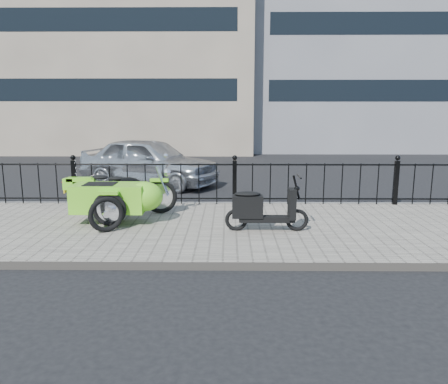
{
  "coord_description": "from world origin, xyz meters",
  "views": [
    {
      "loc": [
        -0.13,
        -8.06,
        2.19
      ],
      "look_at": [
        -0.21,
        -0.1,
        0.66
      ],
      "focal_mm": 35.0,
      "sensor_mm": 36.0,
      "label": 1
    }
  ],
  "objects_px": {
    "spare_tire": "(106,215)",
    "sedan_car": "(149,162)",
    "scooter": "(261,209)",
    "motorcycle_sidecar": "(121,196)"
  },
  "relations": [
    {
      "from": "spare_tire",
      "to": "sedan_car",
      "type": "xyz_separation_m",
      "value": [
        -0.21,
        5.23,
        0.26
      ]
    },
    {
      "from": "scooter",
      "to": "spare_tire",
      "type": "relative_size",
      "value": 2.34
    },
    {
      "from": "scooter",
      "to": "sedan_car",
      "type": "height_order",
      "value": "sedan_car"
    },
    {
      "from": "motorcycle_sidecar",
      "to": "spare_tire",
      "type": "distance_m",
      "value": 0.77
    },
    {
      "from": "motorcycle_sidecar",
      "to": "spare_tire",
      "type": "height_order",
      "value": "motorcycle_sidecar"
    },
    {
      "from": "motorcycle_sidecar",
      "to": "scooter",
      "type": "distance_m",
      "value": 2.62
    },
    {
      "from": "sedan_car",
      "to": "scooter",
      "type": "bearing_deg",
      "value": -128.26
    },
    {
      "from": "motorcycle_sidecar",
      "to": "spare_tire",
      "type": "bearing_deg",
      "value": -95.71
    },
    {
      "from": "spare_tire",
      "to": "sedan_car",
      "type": "height_order",
      "value": "sedan_car"
    },
    {
      "from": "spare_tire",
      "to": "sedan_car",
      "type": "relative_size",
      "value": 0.15
    }
  ]
}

